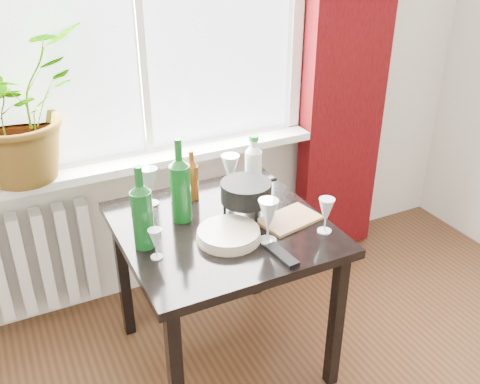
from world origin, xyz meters
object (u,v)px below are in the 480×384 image
wineglass_far_right (326,215)px  wineglass_back_center (230,174)px  table (222,243)px  bottle_amber (192,175)px  cleaning_bottle (253,163)px  plate_stack (229,234)px  wineglass_front_right (268,220)px  potted_plant (14,107)px  cutting_board (289,219)px  radiator (10,268)px  tv_remote (282,255)px  wineglass_front_left (156,244)px  wine_bottle_right (180,180)px  fondue_pot (246,200)px  wineglass_back_left (150,186)px  wine_bottle_left (142,207)px

wineglass_far_right → wineglass_back_center: wineglass_back_center is taller
table → bottle_amber: 0.35m
cleaning_bottle → plate_stack: bearing=-130.5°
wineglass_far_right → wineglass_front_right: bearing=169.9°
potted_plant → cutting_board: potted_plant is taller
wineglass_front_right → bottle_amber: bearing=105.8°
potted_plant → table: bearing=-42.2°
wineglass_far_right → cutting_board: bearing=121.7°
plate_stack → radiator: bearing=138.0°
table → tv_remote: bearing=-72.0°
wineglass_front_right → wineglass_front_left: wineglass_front_right is taller
table → wine_bottle_right: bearing=139.1°
bottle_amber → plate_stack: size_ratio=0.91×
potted_plant → bottle_amber: (0.66, -0.34, -0.31)m
wine_bottle_right → tv_remote: 0.53m
table → tv_remote: tv_remote is taller
wine_bottle_right → fondue_pot: size_ratio=1.52×
potted_plant → wineglass_back_left: size_ratio=3.64×
radiator → potted_plant: bearing=-3.8°
potted_plant → wine_bottle_right: potted_plant is taller
table → radiator: bearing=143.5°
radiator → fondue_pot: bearing=-32.7°
wineglass_front_right → fondue_pot: size_ratio=0.77×
wineglass_back_center → fondue_pot: (-0.04, -0.23, -0.02)m
wineglass_back_center → tv_remote: size_ratio=1.20×
cleaning_bottle → wineglass_back_left: size_ratio=1.53×
wine_bottle_left → wineglass_back_left: size_ratio=1.95×
radiator → tv_remote: tv_remote is taller
wine_bottle_right → table: bearing=-40.9°
wine_bottle_left → wineglass_front_left: (0.01, -0.10, -0.11)m
wineglass_front_right → wineglass_front_left: 0.45m
wineglass_front_right → fondue_pot: bearing=88.1°
table → fondue_pot: 0.21m
wineglass_front_right → plate_stack: 0.17m
potted_plant → wineglass_back_left: potted_plant is taller
wine_bottle_right → cleaning_bottle: (0.40, 0.11, -0.05)m
radiator → potted_plant: 0.81m
fondue_pot → tv_remote: (-0.01, -0.33, -0.08)m
plate_stack → wine_bottle_right: bearing=115.8°
cleaning_bottle → wineglass_front_left: bearing=-150.4°
bottle_amber → wineglass_front_right: 0.49m
table → cleaning_bottle: size_ratio=3.08×
radiator → tv_remote: (0.95, -0.95, 0.37)m
cleaning_bottle → wineglass_far_right: 0.48m
wineglass_front_right → wineglass_far_right: wineglass_front_right is taller
wineglass_front_left → bottle_amber: bearing=51.8°
cleaning_bottle → tv_remote: cleaning_bottle is taller
wineglass_back_center → cutting_board: size_ratio=0.79×
fondue_pot → wineglass_back_center: bearing=81.3°
wine_bottle_left → bottle_amber: bearing=41.8°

